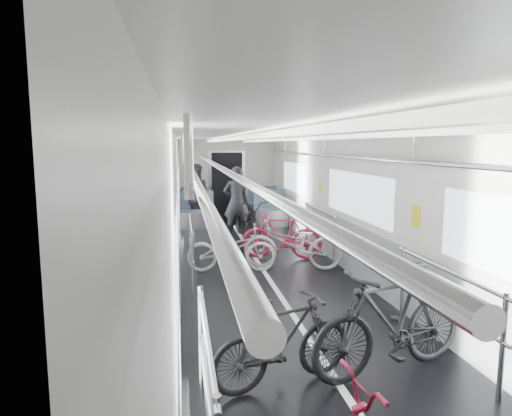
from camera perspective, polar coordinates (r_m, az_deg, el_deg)
The scene contains 9 objects.
car_shell at distance 9.19m, azimuth -0.38°, elevation 0.95°, with size 3.02×14.01×2.41m.
bike_left_mid at distance 4.42m, azimuth 3.48°, elevation -16.20°, with size 0.41×1.46×0.88m, color black.
bike_left_far at distance 8.13m, azimuth -3.12°, elevation -5.08°, with size 0.55×1.58×0.83m, color silver.
bike_right_near at distance 4.77m, azimuth 16.52°, elevation -13.29°, with size 0.51×1.82×1.09m, color black.
bike_right_mid at distance 8.30m, azimuth 4.57°, elevation -4.48°, with size 0.62×1.77×0.93m, color #A8A9AD.
bike_right_far at distance 9.02m, azimuth 3.24°, elevation -3.39°, with size 0.45×1.58×0.95m, color #B01532.
bike_aisle at distance 10.97m, azimuth -1.02°, elevation -1.40°, with size 0.62×1.78×0.93m, color black.
person_standing at distance 10.97m, azimuth -2.44°, elevation 0.71°, with size 0.63×0.42×1.74m, color black.
person_seated at distance 12.66m, azimuth -7.64°, elevation 1.59°, with size 0.84×0.65×1.73m, color #2C2B33.
Camera 1 is at (-1.43, -7.23, 2.24)m, focal length 32.00 mm.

